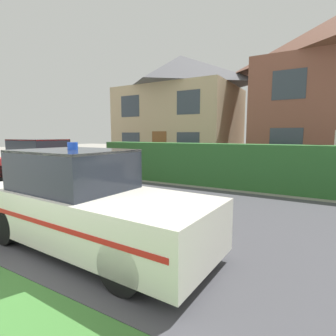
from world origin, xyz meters
TOP-DOWN VIEW (x-y plane):
  - road_strip at (0.00, 3.91)m, footprint 28.00×6.60m
  - garden_hedge at (0.30, 8.04)m, footprint 10.28×0.89m
  - police_car at (0.21, 1.75)m, footprint 4.39×1.77m
  - neighbour_car_far at (-6.11, 5.06)m, footprint 4.05×1.68m
  - house_left at (-4.90, 14.90)m, footprint 7.69×6.11m

SIDE VIEW (x-z plane):
  - road_strip at x=0.00m, z-range 0.00..0.01m
  - police_car at x=0.21m, z-range -0.12..1.63m
  - garden_hedge at x=0.30m, z-range 0.00..1.57m
  - neighbour_car_far at x=-6.11m, z-range -0.05..1.66m
  - house_left at x=-4.90m, z-range 0.07..7.22m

